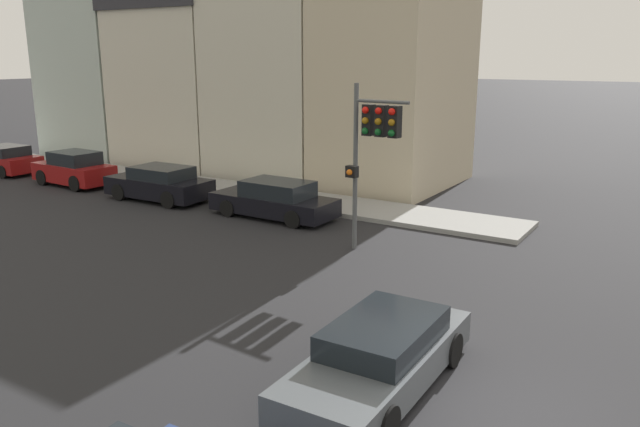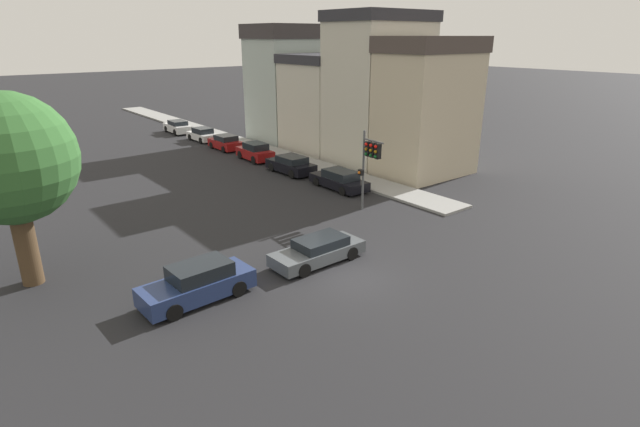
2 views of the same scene
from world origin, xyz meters
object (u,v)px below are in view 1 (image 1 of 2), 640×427
at_px(parked_car_2, 74,169).
at_px(parked_car_1, 160,184).
at_px(traffic_signal, 373,135).
at_px(crossing_car_0, 380,356).
at_px(parked_car_0, 275,200).
at_px(parked_car_3, 5,160).

bearing_deg(parked_car_2, parked_car_1, -178.51).
distance_m(traffic_signal, crossing_car_0, 8.51).
bearing_deg(traffic_signal, parked_car_2, -91.65).
bearing_deg(traffic_signal, crossing_car_0, 33.15).
height_order(parked_car_0, parked_car_3, parked_car_3).
bearing_deg(parked_car_3, parked_car_0, 179.50).
height_order(crossing_car_0, parked_car_0, parked_car_0).
bearing_deg(parked_car_3, parked_car_2, 178.42).
xyz_separation_m(traffic_signal, parked_car_2, (1.73, 16.23, -2.84)).
xyz_separation_m(crossing_car_0, parked_car_2, (8.72, 20.06, 0.14)).
distance_m(traffic_signal, parked_car_2, 16.57).
relative_size(traffic_signal, crossing_car_0, 1.05).
bearing_deg(parked_car_0, traffic_signal, 160.04).
xyz_separation_m(parked_car_0, parked_car_2, (-0.15, 11.27, 0.09)).
distance_m(parked_car_0, parked_car_2, 11.27).
bearing_deg(parked_car_2, traffic_signal, 176.09).
xyz_separation_m(parked_car_1, parked_car_2, (0.07, 5.56, 0.06)).
distance_m(parked_car_0, parked_car_3, 16.86).
bearing_deg(crossing_car_0, parked_car_0, -136.14).
xyz_separation_m(traffic_signal, parked_car_0, (1.87, 4.97, -2.93)).
xyz_separation_m(parked_car_1, parked_car_3, (0.15, 11.16, -0.01)).
height_order(parked_car_1, parked_car_3, parked_car_1).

